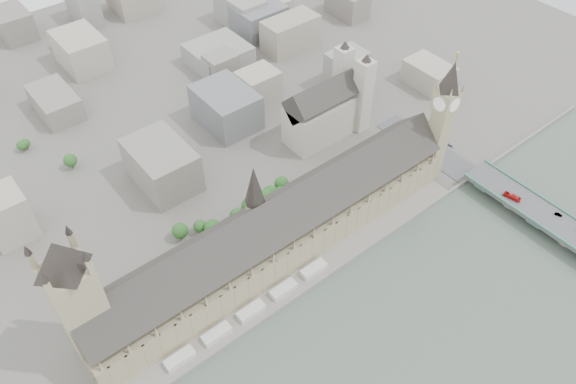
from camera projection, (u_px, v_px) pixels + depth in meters
ground at (295, 274)px, 363.46m from camera, size 900.00×900.00×0.00m
embankment_wall at (310, 288)px, 354.18m from camera, size 600.00×1.50×3.00m
river_terrace at (302, 280)px, 358.64m from camera, size 270.00×15.00×2.00m
terrace_tents at (251, 311)px, 339.21m from camera, size 118.00×7.00×4.00m
palace_of_westminster at (276, 233)px, 358.06m from camera, size 265.00×40.73×55.44m
elizabeth_tower at (443, 114)px, 387.08m from camera, size 17.00×17.00×107.50m
victoria_tower at (78, 299)px, 284.75m from camera, size 30.00×30.00×100.00m
central_tower at (255, 196)px, 332.03m from camera, size 13.00×13.00×48.00m
westminster_bridge at (559, 230)px, 383.11m from camera, size 25.00×325.00×10.25m
westminster_abbey at (327, 108)px, 446.31m from camera, size 68.00×36.00×64.00m
city_skyline_inland at (116, 81)px, 483.97m from camera, size 720.00×360.00×38.00m
park_trees at (229, 220)px, 386.55m from camera, size 110.00×30.00×15.00m
red_bus_north at (512, 197)px, 395.77m from camera, size 5.37×12.45×3.38m
car_silver at (558, 215)px, 385.02m from camera, size 3.31×5.12×1.59m
car_approach at (450, 146)px, 435.82m from camera, size 2.67×5.58×1.57m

